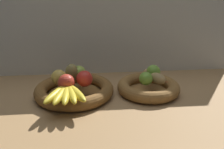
# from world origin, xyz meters

# --- Properties ---
(ground_plane) EXTENTS (1.40, 0.90, 0.03)m
(ground_plane) POSITION_xyz_m (0.00, 0.00, -0.01)
(ground_plane) COLOR #9E774C
(back_wall) EXTENTS (1.40, 0.03, 0.55)m
(back_wall) POSITION_xyz_m (0.00, 0.30, 0.28)
(back_wall) COLOR silver
(back_wall) RESTS_ON ground_plane
(fruit_bowl_left) EXTENTS (0.34, 0.34, 0.05)m
(fruit_bowl_left) POSITION_xyz_m (-0.18, -0.00, 0.03)
(fruit_bowl_left) COLOR brown
(fruit_bowl_left) RESTS_ON ground_plane
(fruit_bowl_right) EXTENTS (0.28, 0.28, 0.05)m
(fruit_bowl_right) POSITION_xyz_m (0.15, -0.00, 0.03)
(fruit_bowl_right) COLOR brown
(fruit_bowl_right) RESTS_ON ground_plane
(apple_red_front) EXTENTS (0.07, 0.07, 0.07)m
(apple_red_front) POSITION_xyz_m (-0.21, -0.06, 0.09)
(apple_red_front) COLOR #B73828
(apple_red_front) RESTS_ON fruit_bowl_left
(apple_golden_left) EXTENTS (0.07, 0.07, 0.07)m
(apple_golden_left) POSITION_xyz_m (-0.24, 0.00, 0.09)
(apple_golden_left) COLOR gold
(apple_golden_left) RESTS_ON fruit_bowl_left
(apple_red_right) EXTENTS (0.07, 0.07, 0.07)m
(apple_red_right) POSITION_xyz_m (-0.13, -0.03, 0.09)
(apple_red_right) COLOR red
(apple_red_right) RESTS_ON fruit_bowl_left
(apple_green_back) EXTENTS (0.07, 0.07, 0.07)m
(apple_green_back) POSITION_xyz_m (-0.16, 0.05, 0.09)
(apple_green_back) COLOR #8CAD3D
(apple_green_back) RESTS_ON fruit_bowl_left
(pear_brown) EXTENTS (0.06, 0.06, 0.08)m
(pear_brown) POSITION_xyz_m (-0.19, 0.03, 0.09)
(pear_brown) COLOR olive
(pear_brown) RESTS_ON fruit_bowl_left
(banana_bunch_front) EXTENTS (0.17, 0.19, 0.03)m
(banana_bunch_front) POSITION_xyz_m (-0.20, -0.13, 0.07)
(banana_bunch_front) COLOR gold
(banana_bunch_front) RESTS_ON fruit_bowl_left
(potato_back) EXTENTS (0.08, 0.07, 0.05)m
(potato_back) POSITION_xyz_m (0.17, 0.04, 0.08)
(potato_back) COLOR #A38451
(potato_back) RESTS_ON fruit_bowl_right
(potato_small) EXTENTS (0.08, 0.09, 0.05)m
(potato_small) POSITION_xyz_m (0.18, -0.03, 0.08)
(potato_small) COLOR #A38451
(potato_small) RESTS_ON fruit_bowl_right
(lime_near) EXTENTS (0.06, 0.06, 0.06)m
(lime_near) POSITION_xyz_m (0.13, -0.04, 0.08)
(lime_near) COLOR #6B9E33
(lime_near) RESTS_ON fruit_bowl_right
(lime_far) EXTENTS (0.07, 0.07, 0.07)m
(lime_far) POSITION_xyz_m (0.18, 0.03, 0.09)
(lime_far) COLOR #6B9E33
(lime_far) RESTS_ON fruit_bowl_right
(chili_pepper) EXTENTS (0.13, 0.04, 0.02)m
(chili_pepper) POSITION_xyz_m (0.17, -0.02, 0.06)
(chili_pepper) COLOR red
(chili_pepper) RESTS_ON fruit_bowl_right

